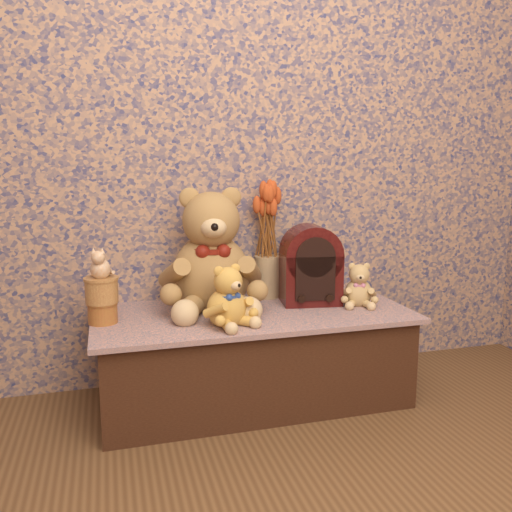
{
  "coord_description": "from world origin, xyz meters",
  "views": [
    {
      "loc": [
        -0.56,
        -0.83,
        0.99
      ],
      "look_at": [
        0.0,
        1.16,
        0.62
      ],
      "focal_mm": 37.23,
      "sensor_mm": 36.0,
      "label": 1
    }
  ],
  "objects": [
    {
      "name": "teddy_small",
      "position": [
        0.46,
        1.18,
        0.48
      ],
      "size": [
        0.21,
        0.23,
        0.2
      ],
      "primitive_type": null,
      "rotation": [
        0.0,
        0.0,
        -0.33
      ],
      "color": "tan",
      "rests_on": "display_shelf"
    },
    {
      "name": "ceramic_vase",
      "position": [
        0.13,
        1.42,
        0.48
      ],
      "size": [
        0.14,
        0.14,
        0.19
      ],
      "primitive_type": "cylinder",
      "rotation": [
        0.0,
        0.0,
        0.26
      ],
      "color": "tan",
      "rests_on": "display_shelf"
    },
    {
      "name": "display_shelf",
      "position": [
        0.0,
        1.21,
        0.19
      ],
      "size": [
        1.29,
        0.6,
        0.38
      ],
      "primitive_type": "cube",
      "color": "#364D6E",
      "rests_on": "ground"
    },
    {
      "name": "dried_stalks",
      "position": [
        0.13,
        1.42,
        0.76
      ],
      "size": [
        0.26,
        0.26,
        0.38
      ],
      "primitive_type": null,
      "rotation": [
        0.0,
        0.0,
        0.42
      ],
      "color": "#C64B1F",
      "rests_on": "ceramic_vase"
    },
    {
      "name": "teddy_medium",
      "position": [
        -0.14,
        1.06,
        0.51
      ],
      "size": [
        0.28,
        0.3,
        0.25
      ],
      "primitive_type": null,
      "rotation": [
        0.0,
        0.0,
        0.44
      ],
      "color": "gold",
      "rests_on": "display_shelf"
    },
    {
      "name": "teddy_large",
      "position": [
        -0.15,
        1.31,
        0.66
      ],
      "size": [
        0.48,
        0.55,
        0.54
      ],
      "primitive_type": null,
      "rotation": [
        0.0,
        0.0,
        -0.1
      ],
      "color": "olive",
      "rests_on": "display_shelf"
    },
    {
      "name": "biscuit_tin_lower",
      "position": [
        -0.6,
        1.21,
        0.42
      ],
      "size": [
        0.15,
        0.15,
        0.08
      ],
      "primitive_type": "cylinder",
      "rotation": [
        0.0,
        0.0,
        -0.42
      ],
      "color": "#B39434",
      "rests_on": "display_shelf"
    },
    {
      "name": "biscuit_tin_upper",
      "position": [
        -0.6,
        1.21,
        0.51
      ],
      "size": [
        0.13,
        0.13,
        0.1
      ],
      "primitive_type": "cylinder",
      "rotation": [
        0.0,
        0.0,
        -0.06
      ],
      "color": "#DEB961",
      "rests_on": "biscuit_tin_lower"
    },
    {
      "name": "cat_figurine",
      "position": [
        -0.6,
        1.21,
        0.62
      ],
      "size": [
        0.11,
        0.11,
        0.12
      ],
      "primitive_type": null,
      "rotation": [
        0.0,
        0.0,
        -0.19
      ],
      "color": "silver",
      "rests_on": "biscuit_tin_upper"
    },
    {
      "name": "cathedral_radio",
      "position": [
        0.28,
        1.27,
        0.55
      ],
      "size": [
        0.27,
        0.21,
        0.34
      ],
      "primitive_type": null,
      "rotation": [
        0.0,
        0.0,
        -0.15
      ],
      "color": "#3A0A0B",
      "rests_on": "display_shelf"
    }
  ]
}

